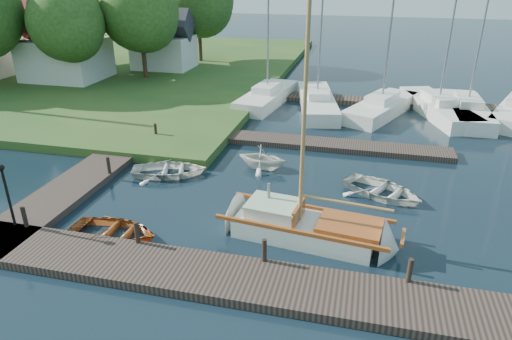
% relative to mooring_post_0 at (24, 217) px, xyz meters
% --- Properties ---
extents(ground, '(160.00, 160.00, 0.00)m').
position_rel_mooring_post_0_xyz_m(ground, '(7.50, 5.00, -0.70)').
color(ground, black).
rests_on(ground, ground).
extents(near_dock, '(18.00, 2.20, 0.30)m').
position_rel_mooring_post_0_xyz_m(near_dock, '(7.50, -1.00, -0.55)').
color(near_dock, black).
rests_on(near_dock, ground).
extents(left_dock, '(2.20, 18.00, 0.30)m').
position_rel_mooring_post_0_xyz_m(left_dock, '(-0.50, 7.00, -0.55)').
color(left_dock, black).
rests_on(left_dock, ground).
extents(far_dock, '(14.00, 1.60, 0.30)m').
position_rel_mooring_post_0_xyz_m(far_dock, '(9.50, 11.50, -0.55)').
color(far_dock, black).
rests_on(far_dock, ground).
extents(pontoon, '(30.00, 1.60, 0.30)m').
position_rel_mooring_post_0_xyz_m(pontoon, '(17.50, 21.00, -0.55)').
color(pontoon, black).
rests_on(pontoon, ground).
extents(shore, '(50.00, 40.00, 0.50)m').
position_rel_mooring_post_0_xyz_m(shore, '(-20.50, 27.00, -0.45)').
color(shore, '#274D1E').
rests_on(shore, ground).
extents(mooring_post_0, '(0.16, 0.16, 0.80)m').
position_rel_mooring_post_0_xyz_m(mooring_post_0, '(0.00, 0.00, 0.00)').
color(mooring_post_0, black).
rests_on(mooring_post_0, near_dock).
extents(mooring_post_1, '(0.16, 0.16, 0.80)m').
position_rel_mooring_post_0_xyz_m(mooring_post_1, '(4.50, 0.00, 0.00)').
color(mooring_post_1, black).
rests_on(mooring_post_1, near_dock).
extents(mooring_post_2, '(0.16, 0.16, 0.80)m').
position_rel_mooring_post_0_xyz_m(mooring_post_2, '(9.00, 0.00, 0.00)').
color(mooring_post_2, black).
rests_on(mooring_post_2, near_dock).
extents(mooring_post_3, '(0.16, 0.16, 0.80)m').
position_rel_mooring_post_0_xyz_m(mooring_post_3, '(13.50, 0.00, 0.00)').
color(mooring_post_3, black).
rests_on(mooring_post_3, near_dock).
extents(mooring_post_4, '(0.16, 0.16, 0.80)m').
position_rel_mooring_post_0_xyz_m(mooring_post_4, '(0.50, 5.00, 0.00)').
color(mooring_post_4, black).
rests_on(mooring_post_4, left_dock).
extents(mooring_post_5, '(0.16, 0.16, 0.80)m').
position_rel_mooring_post_0_xyz_m(mooring_post_5, '(0.50, 10.00, 0.00)').
color(mooring_post_5, black).
rests_on(mooring_post_5, left_dock).
extents(lamp_post, '(0.24, 0.24, 2.44)m').
position_rel_mooring_post_0_xyz_m(lamp_post, '(-0.50, 0.00, 1.17)').
color(lamp_post, black).
rests_on(lamp_post, near_dock).
extents(sailboat, '(7.34, 2.85, 9.83)m').
position_rel_mooring_post_0_xyz_m(sailboat, '(10.17, 2.18, -0.36)').
color(sailboat, white).
rests_on(sailboat, ground).
extents(dinghy, '(3.37, 2.46, 0.68)m').
position_rel_mooring_post_0_xyz_m(dinghy, '(3.24, 0.57, -0.36)').
color(dinghy, brown).
rests_on(dinghy, ground).
extents(tender_a, '(4.05, 3.38, 0.72)m').
position_rel_mooring_post_0_xyz_m(tender_a, '(3.01, 6.07, -0.34)').
color(tender_a, white).
rests_on(tender_a, ground).
extents(tender_b, '(2.67, 2.38, 1.28)m').
position_rel_mooring_post_0_xyz_m(tender_b, '(7.13, 7.91, -0.06)').
color(tender_b, white).
rests_on(tender_b, ground).
extents(tender_c, '(4.32, 3.93, 0.73)m').
position_rel_mooring_post_0_xyz_m(tender_c, '(12.80, 6.27, -0.33)').
color(tender_c, white).
rests_on(tender_c, ground).
extents(marina_boat_0, '(3.26, 8.01, 11.11)m').
position_rel_mooring_post_0_xyz_m(marina_boat_0, '(4.83, 19.31, -0.13)').
color(marina_boat_0, white).
rests_on(marina_boat_0, ground).
extents(marina_boat_1, '(3.93, 8.88, 11.46)m').
position_rel_mooring_post_0_xyz_m(marina_boat_1, '(8.47, 18.78, -0.13)').
color(marina_boat_1, white).
rests_on(marina_boat_1, ground).
extents(marina_boat_2, '(5.10, 7.94, 12.39)m').
position_rel_mooring_post_0_xyz_m(marina_boat_2, '(12.80, 18.45, -0.11)').
color(marina_boat_2, white).
rests_on(marina_boat_2, ground).
extents(marina_boat_3, '(4.67, 8.72, 12.04)m').
position_rel_mooring_post_0_xyz_m(marina_boat_3, '(16.45, 19.23, -0.12)').
color(marina_boat_3, white).
rests_on(marina_boat_3, ground).
extents(marina_boat_4, '(2.22, 7.85, 10.20)m').
position_rel_mooring_post_0_xyz_m(marina_boat_4, '(18.20, 19.05, -0.13)').
color(marina_boat_4, white).
rests_on(marina_boat_4, ground).
extents(house_a, '(6.30, 5.00, 6.29)m').
position_rel_mooring_post_0_xyz_m(house_a, '(-12.50, 21.00, 2.26)').
color(house_a, white).
rests_on(house_a, shore).
extents(house_c, '(5.25, 4.00, 5.28)m').
position_rel_mooring_post_0_xyz_m(house_c, '(-6.50, 27.00, 1.88)').
color(house_c, white).
rests_on(house_c, shore).
extents(tree_2, '(5.83, 5.75, 7.82)m').
position_rel_mooring_post_0_xyz_m(tree_2, '(-10.50, 19.05, 4.55)').
color(tree_2, '#332114').
rests_on(tree_2, shore).
extents(tree_3, '(6.41, 6.38, 8.74)m').
position_rel_mooring_post_0_xyz_m(tree_3, '(-6.50, 23.05, 5.11)').
color(tree_3, '#332114').
rests_on(tree_3, shore).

